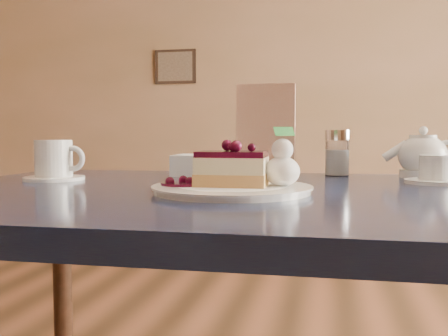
% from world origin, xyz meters
% --- Properties ---
extents(main_table, '(1.30, 0.88, 0.80)m').
position_xyz_m(main_table, '(0.15, 0.17, 0.72)').
color(main_table, '#101433').
rests_on(main_table, ground).
extents(dessert_plate, '(0.29, 0.29, 0.01)m').
position_xyz_m(dessert_plate, '(0.15, 0.12, 0.81)').
color(dessert_plate, white).
rests_on(dessert_plate, main_table).
extents(cheesecake_slice, '(0.13, 0.09, 0.06)m').
position_xyz_m(cheesecake_slice, '(0.15, 0.12, 0.84)').
color(cheesecake_slice, '#DE984C').
rests_on(cheesecake_slice, dessert_plate).
extents(whipped_cream, '(0.06, 0.06, 0.06)m').
position_xyz_m(whipped_cream, '(0.24, 0.13, 0.84)').
color(whipped_cream, white).
rests_on(whipped_cream, dessert_plate).
extents(berry_sauce, '(0.09, 0.09, 0.01)m').
position_xyz_m(berry_sauce, '(0.06, 0.11, 0.81)').
color(berry_sauce, black).
rests_on(berry_sauce, dessert_plate).
extents(coffee_set, '(0.15, 0.14, 0.09)m').
position_xyz_m(coffee_set, '(-0.30, 0.27, 0.84)').
color(coffee_set, white).
rests_on(coffee_set, main_table).
extents(tea_set, '(0.18, 0.27, 0.11)m').
position_xyz_m(tea_set, '(0.55, 0.49, 0.85)').
color(tea_set, white).
rests_on(tea_set, main_table).
extents(menu_card, '(0.15, 0.04, 0.23)m').
position_xyz_m(menu_card, '(0.16, 0.51, 0.92)').
color(menu_card, beige).
rests_on(menu_card, main_table).
extents(sugar_shaker, '(0.06, 0.06, 0.12)m').
position_xyz_m(sugar_shaker, '(0.34, 0.52, 0.86)').
color(sugar_shaker, white).
rests_on(sugar_shaker, main_table).
extents(napkin_stack, '(0.13, 0.13, 0.05)m').
position_xyz_m(napkin_stack, '(-0.00, 0.47, 0.83)').
color(napkin_stack, white).
rests_on(napkin_stack, main_table).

